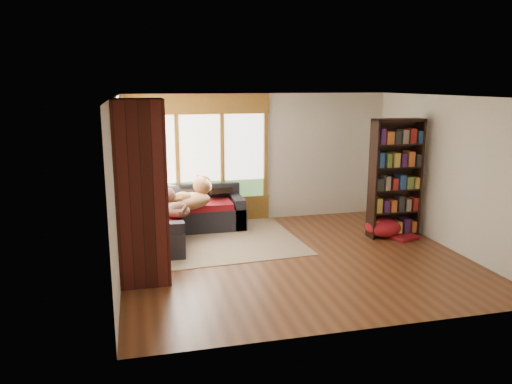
{
  "coord_description": "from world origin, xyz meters",
  "views": [
    {
      "loc": [
        -2.46,
        -7.37,
        2.81
      ],
      "look_at": [
        -0.45,
        0.84,
        0.95
      ],
      "focal_mm": 35.0,
      "sensor_mm": 36.0,
      "label": 1
    }
  ],
  "objects": [
    {
      "name": "brick_chimney",
      "position": [
        -2.4,
        -0.35,
        1.3
      ],
      "size": [
        0.7,
        0.7,
        2.6
      ],
      "primitive_type": "cube",
      "color": "#471914",
      "rests_on": "ground"
    },
    {
      "name": "wall_front",
      "position": [
        0.0,
        -2.5,
        1.3
      ],
      "size": [
        5.5,
        0.04,
        2.6
      ],
      "primitive_type": "cube",
      "color": "silver",
      "rests_on": "ground"
    },
    {
      "name": "wall_right",
      "position": [
        2.75,
        0.0,
        1.3
      ],
      "size": [
        0.04,
        5.0,
        2.6
      ],
      "primitive_type": "cube",
      "color": "silver",
      "rests_on": "ground"
    },
    {
      "name": "roller_blind",
      "position": [
        -2.69,
        2.03,
        1.75
      ],
      "size": [
        0.03,
        0.72,
        0.9
      ],
      "primitive_type": "cube",
      "color": "#6A9254",
      "rests_on": "wall_left"
    },
    {
      "name": "wall_back",
      "position": [
        0.0,
        2.5,
        1.3
      ],
      "size": [
        5.5,
        0.04,
        2.6
      ],
      "primitive_type": "cube",
      "color": "silver",
      "rests_on": "ground"
    },
    {
      "name": "pouf",
      "position": [
        1.96,
        0.74,
        0.19
      ],
      "size": [
        0.7,
        0.7,
        0.36
      ],
      "primitive_type": "ellipsoid",
      "rotation": [
        0.0,
        0.0,
        0.05
      ],
      "color": "maroon",
      "rests_on": "area_rug"
    },
    {
      "name": "ceiling",
      "position": [
        0.0,
        0.0,
        2.6
      ],
      "size": [
        5.5,
        5.5,
        0.0
      ],
      "primitive_type": "plane",
      "color": "white"
    },
    {
      "name": "windows_left",
      "position": [
        -2.72,
        1.2,
        1.35
      ],
      "size": [
        0.1,
        2.62,
        1.9
      ],
      "color": "olive",
      "rests_on": "wall_left"
    },
    {
      "name": "sectional_sofa",
      "position": [
        -1.95,
        1.7,
        0.3
      ],
      "size": [
        2.2,
        2.2,
        0.8
      ],
      "rotation": [
        0.0,
        0.0,
        0.02
      ],
      "color": "black",
      "rests_on": "ground"
    },
    {
      "name": "dog_brindle",
      "position": [
        -1.87,
        1.08,
        0.74
      ],
      "size": [
        0.69,
        0.83,
        0.41
      ],
      "rotation": [
        0.0,
        0.0,
        1.97
      ],
      "color": "#41251D",
      "rests_on": "sectional_sofa"
    },
    {
      "name": "throw_pillows",
      "position": [
        -1.92,
        1.85,
        0.76
      ],
      "size": [
        1.98,
        1.68,
        0.45
      ],
      "color": "black",
      "rests_on": "sectional_sofa"
    },
    {
      "name": "floor",
      "position": [
        0.0,
        0.0,
        0.0
      ],
      "size": [
        5.5,
        5.5,
        0.0
      ],
      "primitive_type": "plane",
      "color": "#542C17",
      "rests_on": "ground"
    },
    {
      "name": "windows_back",
      "position": [
        -1.2,
        2.47,
        1.35
      ],
      "size": [
        2.82,
        0.1,
        1.9
      ],
      "color": "olive",
      "rests_on": "wall_back"
    },
    {
      "name": "area_rug",
      "position": [
        -1.27,
        1.16,
        0.01
      ],
      "size": [
        3.39,
        2.68,
        0.01
      ],
      "primitive_type": "cube",
      "rotation": [
        0.0,
        0.0,
        0.07
      ],
      "color": "beige",
      "rests_on": "ground"
    },
    {
      "name": "wall_left",
      "position": [
        -2.75,
        0.0,
        1.3
      ],
      "size": [
        0.04,
        5.0,
        2.6
      ],
      "primitive_type": "cube",
      "color": "silver",
      "rests_on": "ground"
    },
    {
      "name": "dog_tan",
      "position": [
        -1.46,
        1.55,
        0.79
      ],
      "size": [
        1.02,
        0.96,
        0.5
      ],
      "rotation": [
        0.0,
        0.0,
        0.64
      ],
      "color": "brown",
      "rests_on": "sectional_sofa"
    },
    {
      "name": "bookshelf",
      "position": [
        2.14,
        0.71,
        1.09
      ],
      "size": [
        0.94,
        0.31,
        2.18
      ],
      "color": "black",
      "rests_on": "ground"
    }
  ]
}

